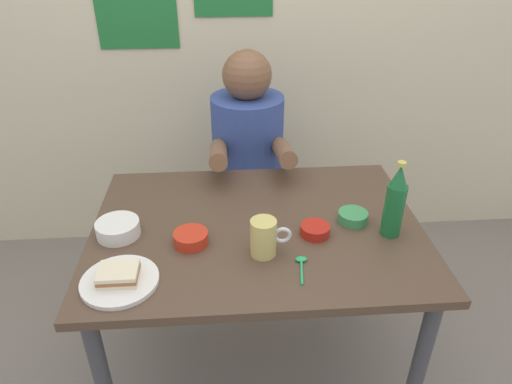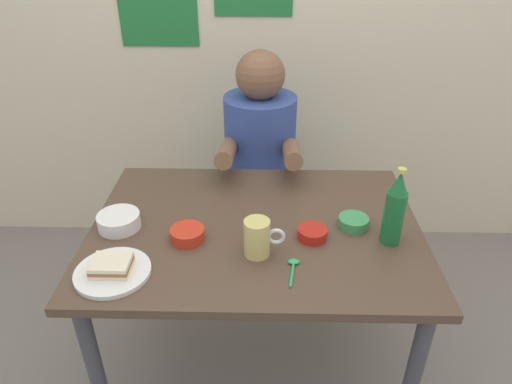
{
  "view_description": "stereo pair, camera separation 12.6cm",
  "coord_description": "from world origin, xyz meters",
  "px_view_note": "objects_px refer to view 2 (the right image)",
  "views": [
    {
      "loc": [
        -0.1,
        -1.26,
        1.63
      ],
      "look_at": [
        0.0,
        0.05,
        0.84
      ],
      "focal_mm": 32.2,
      "sensor_mm": 36.0,
      "label": 1
    },
    {
      "loc": [
        0.03,
        -1.27,
        1.63
      ],
      "look_at": [
        0.0,
        0.05,
        0.84
      ],
      "focal_mm": 32.2,
      "sensor_mm": 36.0,
      "label": 2
    }
  ],
  "objects_px": {
    "beer_mug": "(258,238)",
    "rice_bowl_white": "(119,220)",
    "beer_bottle": "(395,210)",
    "stool": "(260,217)",
    "sandwich": "(111,265)",
    "plate_orange": "(113,272)",
    "dining_table": "(256,247)",
    "person_seated": "(260,142)"
  },
  "relations": [
    {
      "from": "beer_mug",
      "to": "rice_bowl_white",
      "type": "distance_m",
      "value": 0.48
    },
    {
      "from": "beer_bottle",
      "to": "rice_bowl_white",
      "type": "relative_size",
      "value": 1.87
    },
    {
      "from": "stool",
      "to": "sandwich",
      "type": "xyz_separation_m",
      "value": [
        -0.41,
        -0.89,
        0.42
      ]
    },
    {
      "from": "stool",
      "to": "plate_orange",
      "type": "relative_size",
      "value": 2.05
    },
    {
      "from": "sandwich",
      "to": "rice_bowl_white",
      "type": "distance_m",
      "value": 0.24
    },
    {
      "from": "beer_bottle",
      "to": "rice_bowl_white",
      "type": "xyz_separation_m",
      "value": [
        -0.88,
        0.06,
        -0.09
      ]
    },
    {
      "from": "dining_table",
      "to": "beer_bottle",
      "type": "distance_m",
      "value": 0.49
    },
    {
      "from": "dining_table",
      "to": "sandwich",
      "type": "xyz_separation_m",
      "value": [
        -0.41,
        -0.26,
        0.13
      ]
    },
    {
      "from": "stool",
      "to": "rice_bowl_white",
      "type": "distance_m",
      "value": 0.9
    },
    {
      "from": "person_seated",
      "to": "beer_mug",
      "type": "relative_size",
      "value": 5.71
    },
    {
      "from": "plate_orange",
      "to": "rice_bowl_white",
      "type": "xyz_separation_m",
      "value": [
        -0.04,
        0.23,
        0.02
      ]
    },
    {
      "from": "person_seated",
      "to": "beer_mug",
      "type": "height_order",
      "value": "person_seated"
    },
    {
      "from": "dining_table",
      "to": "plate_orange",
      "type": "bearing_deg",
      "value": -147.88
    },
    {
      "from": "sandwich",
      "to": "beer_mug",
      "type": "xyz_separation_m",
      "value": [
        0.42,
        0.1,
        0.03
      ]
    },
    {
      "from": "beer_mug",
      "to": "rice_bowl_white",
      "type": "height_order",
      "value": "beer_mug"
    },
    {
      "from": "sandwich",
      "to": "beer_bottle",
      "type": "xyz_separation_m",
      "value": [
        0.84,
        0.18,
        0.09
      ]
    },
    {
      "from": "dining_table",
      "to": "stool",
      "type": "bearing_deg",
      "value": 89.54
    },
    {
      "from": "dining_table",
      "to": "beer_bottle",
      "type": "xyz_separation_m",
      "value": [
        0.43,
        -0.08,
        0.21
      ]
    },
    {
      "from": "rice_bowl_white",
      "to": "plate_orange",
      "type": "bearing_deg",
      "value": -79.13
    },
    {
      "from": "rice_bowl_white",
      "to": "sandwich",
      "type": "bearing_deg",
      "value": -79.13
    },
    {
      "from": "person_seated",
      "to": "beer_mug",
      "type": "xyz_separation_m",
      "value": [
        0.0,
        -0.77,
        0.03
      ]
    },
    {
      "from": "plate_orange",
      "to": "rice_bowl_white",
      "type": "distance_m",
      "value": 0.24
    },
    {
      "from": "beer_mug",
      "to": "sandwich",
      "type": "bearing_deg",
      "value": -166.06
    },
    {
      "from": "dining_table",
      "to": "stool",
      "type": "height_order",
      "value": "dining_table"
    },
    {
      "from": "plate_orange",
      "to": "beer_mug",
      "type": "distance_m",
      "value": 0.43
    },
    {
      "from": "dining_table",
      "to": "beer_mug",
      "type": "height_order",
      "value": "beer_mug"
    },
    {
      "from": "plate_orange",
      "to": "beer_bottle",
      "type": "distance_m",
      "value": 0.86
    },
    {
      "from": "sandwich",
      "to": "beer_bottle",
      "type": "bearing_deg",
      "value": 11.98
    },
    {
      "from": "dining_table",
      "to": "rice_bowl_white",
      "type": "height_order",
      "value": "rice_bowl_white"
    },
    {
      "from": "stool",
      "to": "beer_bottle",
      "type": "xyz_separation_m",
      "value": [
        0.42,
        -0.71,
        0.51
      ]
    },
    {
      "from": "sandwich",
      "to": "rice_bowl_white",
      "type": "height_order",
      "value": "same"
    },
    {
      "from": "stool",
      "to": "plate_orange",
      "type": "bearing_deg",
      "value": -115.0
    },
    {
      "from": "person_seated",
      "to": "beer_bottle",
      "type": "bearing_deg",
      "value": -58.7
    },
    {
      "from": "plate_orange",
      "to": "beer_mug",
      "type": "relative_size",
      "value": 1.75
    },
    {
      "from": "dining_table",
      "to": "beer_mug",
      "type": "xyz_separation_m",
      "value": [
        0.01,
        -0.15,
        0.15
      ]
    },
    {
      "from": "person_seated",
      "to": "beer_mug",
      "type": "distance_m",
      "value": 0.77
    },
    {
      "from": "beer_bottle",
      "to": "plate_orange",
      "type": "bearing_deg",
      "value": -168.02
    },
    {
      "from": "stool",
      "to": "beer_bottle",
      "type": "bearing_deg",
      "value": -59.1
    },
    {
      "from": "stool",
      "to": "plate_orange",
      "type": "distance_m",
      "value": 1.06
    },
    {
      "from": "stool",
      "to": "beer_mug",
      "type": "distance_m",
      "value": 0.9
    },
    {
      "from": "person_seated",
      "to": "plate_orange",
      "type": "relative_size",
      "value": 3.27
    },
    {
      "from": "sandwich",
      "to": "plate_orange",
      "type": "bearing_deg",
      "value": 0.0
    }
  ]
}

